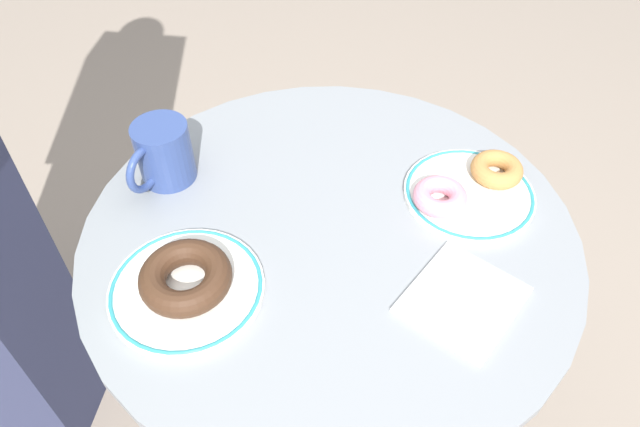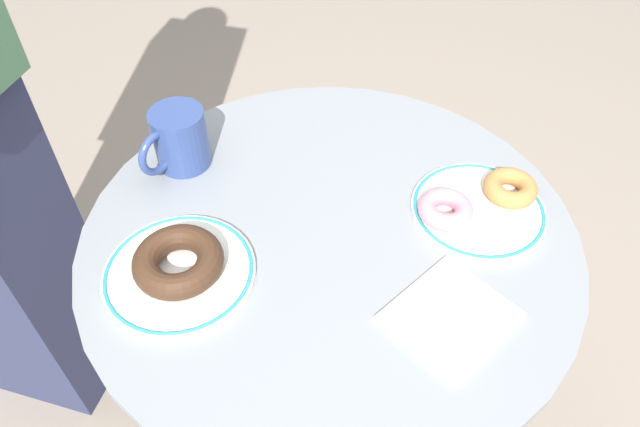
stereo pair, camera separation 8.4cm
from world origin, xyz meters
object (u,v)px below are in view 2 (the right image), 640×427
at_px(cafe_table, 328,324).
at_px(donut_pink_frosted, 446,209).
at_px(donut_chocolate, 177,259).
at_px(paper_napkin, 450,316).
at_px(coffee_mug, 179,139).
at_px(plate_left, 180,273).
at_px(plate_right, 478,210).
at_px(donut_old_fashioned, 510,188).

xyz_separation_m(cafe_table, donut_pink_frosted, (0.17, -0.04, 0.28)).
xyz_separation_m(donut_chocolate, paper_napkin, (0.31, -0.20, -0.03)).
bearing_deg(cafe_table, donut_pink_frosted, -15.01).
relative_size(cafe_table, coffee_mug, 6.19).
relative_size(cafe_table, plate_left, 3.51).
distance_m(paper_napkin, coffee_mug, 0.50).
relative_size(plate_right, donut_old_fashioned, 2.48).
distance_m(cafe_table, donut_old_fashioned, 0.40).
relative_size(donut_old_fashioned, donut_pink_frosted, 1.00).
bearing_deg(plate_right, plate_left, 173.97).
bearing_deg(donut_pink_frosted, donut_old_fashioned, 1.64).
height_order(cafe_table, plate_right, plate_right).
bearing_deg(paper_napkin, coffee_mug, 121.03).
bearing_deg(donut_pink_frosted, plate_right, -3.67).
relative_size(donut_old_fashioned, coffee_mug, 0.69).
bearing_deg(paper_napkin, cafe_table, 114.17).
relative_size(donut_pink_frosted, coffee_mug, 0.69).
height_order(plate_left, donut_old_fashioned, donut_old_fashioned).
distance_m(plate_right, donut_chocolate, 0.45).
bearing_deg(cafe_table, plate_left, -179.75).
relative_size(plate_right, donut_chocolate, 1.64).
distance_m(cafe_table, paper_napkin, 0.33).
bearing_deg(donut_chocolate, donut_pink_frosted, -7.24).
height_order(donut_chocolate, donut_old_fashioned, donut_chocolate).
bearing_deg(coffee_mug, plate_left, -103.82).
relative_size(donut_chocolate, paper_napkin, 0.83).
height_order(donut_old_fashioned, paper_napkin, donut_old_fashioned).
bearing_deg(cafe_table, paper_napkin, -65.83).
relative_size(plate_left, donut_old_fashioned, 2.56).
relative_size(plate_left, donut_chocolate, 1.70).
height_order(cafe_table, plate_left, plate_left).
bearing_deg(paper_napkin, donut_old_fashioned, 39.22).
xyz_separation_m(cafe_table, coffee_mug, (-0.17, 0.23, 0.30)).
distance_m(plate_left, donut_old_fashioned, 0.50).
relative_size(cafe_table, donut_old_fashioned, 9.00).
distance_m(donut_chocolate, paper_napkin, 0.37).
bearing_deg(plate_right, donut_pink_frosted, 176.33).
distance_m(plate_left, donut_chocolate, 0.02).
bearing_deg(donut_old_fashioned, donut_pink_frosted, -178.36).
relative_size(cafe_table, donut_chocolate, 5.96).
height_order(cafe_table, donut_pink_frosted, donut_pink_frosted).
height_order(cafe_table, paper_napkin, paper_napkin).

